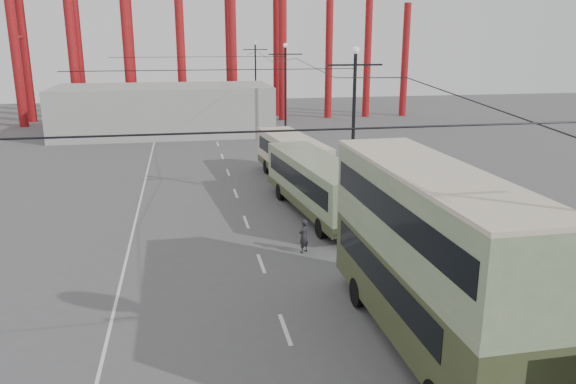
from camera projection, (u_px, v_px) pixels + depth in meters
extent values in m
cube|color=silver|center=(240.00, 206.00, 33.68)|extent=(0.15, 82.00, 0.01)
cube|color=silver|center=(339.00, 197.00, 35.76)|extent=(0.12, 120.00, 0.01)
cube|color=silver|center=(139.00, 207.00, 33.56)|extent=(0.12, 120.00, 0.01)
cylinder|color=black|center=(353.00, 132.00, 32.71)|extent=(0.20, 0.20, 9.00)
cylinder|color=black|center=(351.00, 201.00, 33.84)|extent=(0.44, 0.44, 0.50)
cube|color=black|center=(355.00, 65.00, 31.70)|extent=(3.20, 0.10, 0.10)
sphere|color=white|center=(356.00, 50.00, 31.49)|extent=(0.44, 0.44, 0.44)
cylinder|color=black|center=(285.00, 95.00, 53.56)|extent=(0.20, 0.20, 9.00)
cylinder|color=black|center=(286.00, 139.00, 54.69)|extent=(0.44, 0.44, 0.50)
cube|color=black|center=(285.00, 54.00, 52.55)|extent=(3.20, 0.10, 0.10)
sphere|color=white|center=(285.00, 45.00, 52.34)|extent=(0.44, 0.44, 0.44)
cylinder|color=black|center=(256.00, 79.00, 74.41)|extent=(0.20, 0.20, 9.00)
cylinder|color=black|center=(256.00, 111.00, 75.54)|extent=(0.44, 0.44, 0.50)
cube|color=black|center=(255.00, 50.00, 73.40)|extent=(3.20, 0.10, 0.10)
sphere|color=white|center=(255.00, 43.00, 73.19)|extent=(0.44, 0.44, 0.44)
cylinder|color=maroon|center=(14.00, 45.00, 61.68)|extent=(1.00, 1.00, 18.00)
cylinder|color=maroon|center=(24.00, 45.00, 65.47)|extent=(1.00, 1.00, 18.00)
cylinder|color=maroon|center=(67.00, 3.00, 61.55)|extent=(1.00, 1.00, 27.00)
cylinder|color=maroon|center=(74.00, 5.00, 65.34)|extent=(1.00, 1.00, 27.00)
cylinder|color=maroon|center=(369.00, 28.00, 69.38)|extent=(0.90, 0.90, 22.00)
cylinder|color=maroon|center=(405.00, 61.00, 71.33)|extent=(0.90, 0.90, 14.00)
cube|color=#9D9E99|center=(165.00, 110.00, 58.66)|extent=(22.00, 10.00, 5.00)
cube|color=#323D21|center=(426.00, 294.00, 18.02)|extent=(2.89, 11.07, 2.43)
cube|color=black|center=(427.00, 280.00, 17.89)|extent=(2.91, 8.86, 0.99)
cube|color=#6C815E|center=(429.00, 254.00, 17.66)|extent=(2.91, 11.07, 0.33)
cube|color=#6C815E|center=(432.00, 212.00, 17.29)|extent=(2.89, 11.07, 2.43)
cube|color=black|center=(432.00, 209.00, 17.26)|extent=(2.93, 10.41, 0.94)
cube|color=beige|center=(435.00, 172.00, 16.95)|extent=(2.91, 11.07, 0.13)
cylinder|color=black|center=(358.00, 292.00, 21.05)|extent=(0.32, 1.11, 1.10)
cylinder|color=black|center=(420.00, 287.00, 21.52)|extent=(0.32, 1.11, 1.10)
cube|color=#6C815E|center=(317.00, 183.00, 31.78)|extent=(3.87, 11.59, 2.48)
cube|color=black|center=(317.00, 176.00, 31.67)|extent=(3.77, 10.37, 0.98)
cube|color=#323D21|center=(317.00, 200.00, 32.04)|extent=(3.90, 11.60, 0.52)
cube|color=#6C815E|center=(317.00, 161.00, 31.43)|extent=(3.89, 11.60, 0.17)
cylinder|color=black|center=(281.00, 193.00, 34.74)|extent=(0.41, 1.06, 1.03)
cylinder|color=black|center=(317.00, 190.00, 35.40)|extent=(0.41, 1.06, 1.03)
cylinder|color=black|center=(319.00, 227.00, 28.45)|extent=(0.41, 1.06, 1.03)
cylinder|color=black|center=(362.00, 223.00, 29.12)|extent=(0.41, 1.06, 1.03)
cube|color=beige|center=(292.00, 157.00, 39.25)|extent=(3.58, 10.22, 2.40)
cube|color=black|center=(292.00, 151.00, 39.14)|extent=(3.49, 9.03, 0.95)
cube|color=#323D21|center=(292.00, 170.00, 39.50)|extent=(3.61, 10.23, 0.50)
cube|color=beige|center=(292.00, 139.00, 38.91)|extent=(3.60, 10.23, 0.16)
cylinder|color=black|center=(267.00, 167.00, 41.67)|extent=(0.39, 1.03, 1.00)
cylinder|color=black|center=(296.00, 165.00, 42.30)|extent=(0.39, 1.03, 1.00)
cylinder|color=black|center=(289.00, 185.00, 36.49)|extent=(0.39, 1.03, 1.00)
cylinder|color=black|center=(322.00, 183.00, 37.13)|extent=(0.39, 1.03, 1.00)
imported|color=black|center=(304.00, 236.00, 26.28)|extent=(0.70, 0.68, 1.62)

